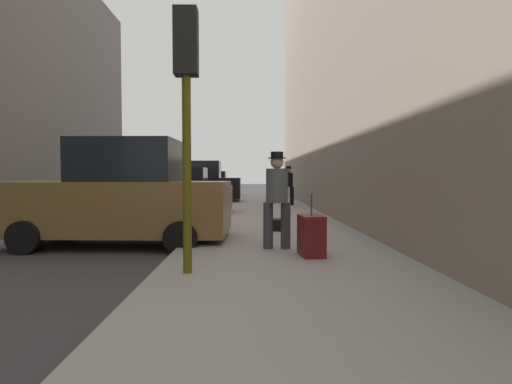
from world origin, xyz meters
The scene contains 12 objects.
ground_plane centered at (0.00, 0.00, 0.00)m, with size 120.00×120.00×0.00m, color #38383A.
sidewalk centered at (6.00, 0.00, 0.07)m, with size 4.00×40.00×0.15m, color gray.
parked_bronze_suv centered at (2.65, -1.22, 1.03)m, with size 4.66×2.19×2.25m.
parked_red_hatchback centered at (2.65, 5.06, 0.85)m, with size 4.20×2.06×1.79m.
parked_black_suv centered at (2.65, 11.28, 1.03)m, with size 4.60×2.07×2.25m.
parked_blue_sedan centered at (2.65, 17.97, 0.85)m, with size 4.20×2.07×1.79m.
fire_hydrant centered at (4.45, 6.86, 0.50)m, with size 0.42×0.22×0.70m.
traffic_light centered at (4.50, -4.20, 2.76)m, with size 0.32×0.32×3.60m.
pedestrian_with_beanie centered at (5.86, -2.41, 1.14)m, with size 0.50×0.40×1.78m.
pedestrian_with_fedora centered at (7.14, 8.35, 1.14)m, with size 0.52×0.46×1.78m.
rolling_suitcase centered at (6.39, -3.09, 0.49)m, with size 0.42×0.60×1.04m.
duffel_bag centered at (5.97, 0.04, 0.29)m, with size 0.32×0.44×0.28m.
Camera 1 is at (5.35, -9.69, 1.50)m, focal length 28.00 mm.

